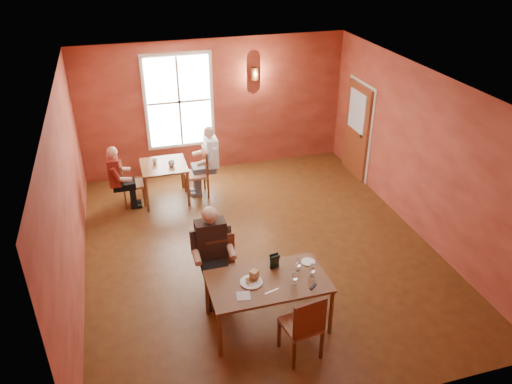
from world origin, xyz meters
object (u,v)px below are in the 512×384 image
object	(u,v)px
diner_main	(223,263)
diner_white	(197,165)
second_table	(165,182)
chair_empty	(301,323)
chair_diner_white	(196,173)
chair_diner_maroon	(133,183)
chair_diner_main	(223,273)
diner_maroon	(130,175)
main_table	(268,302)

from	to	relation	value
diner_main	diner_white	size ratio (longest dim) A/B	1.03
second_table	chair_empty	bearing A→B (deg)	-75.89
chair_diner_white	chair_diner_maroon	size ratio (longest dim) A/B	1.11
chair_diner_main	diner_maroon	world-z (taller)	diner_maroon
main_table	diner_maroon	xyz separation A→B (m)	(-1.62, 4.10, 0.26)
diner_main	chair_diner_maroon	xyz separation A→B (m)	(-1.09, 3.48, -0.27)
chair_diner_main	diner_white	size ratio (longest dim) A/B	0.75
diner_main	chair_diner_white	xyz separation A→B (m)	(0.21, 3.48, -0.22)
chair_diner_white	second_table	bearing A→B (deg)	90.00
chair_empty	chair_diner_white	world-z (taller)	chair_empty
diner_maroon	chair_diner_main	bearing A→B (deg)	18.05
chair_diner_main	diner_maroon	bearing A→B (deg)	-71.95
chair_diner_white	diner_maroon	xyz separation A→B (m)	(-1.33, 0.00, 0.13)
main_table	diner_maroon	bearing A→B (deg)	111.61
main_table	chair_empty	size ratio (longest dim) A/B	1.59
chair_empty	diner_maroon	bearing A→B (deg)	102.92
chair_diner_white	diner_maroon	size ratio (longest dim) A/B	0.80
diner_main	main_table	bearing A→B (deg)	128.88
chair_empty	diner_maroon	world-z (taller)	diner_maroon
second_table	diner_maroon	distance (m)	0.73
second_table	chair_diner_white	distance (m)	0.66
diner_maroon	second_table	bearing A→B (deg)	90.00
diner_main	chair_empty	size ratio (longest dim) A/B	1.42
main_table	second_table	bearing A→B (deg)	102.97
chair_diner_maroon	chair_empty	bearing A→B (deg)	21.21
chair_diner_white	chair_diner_main	bearing A→B (deg)	176.59
main_table	diner_white	size ratio (longest dim) A/B	1.16
chair_diner_main	diner_maroon	distance (m)	3.63
diner_main	chair_diner_maroon	bearing A→B (deg)	-72.54
chair_empty	second_table	distance (m)	4.91
chair_diner_main	diner_maroon	size ratio (longest dim) A/B	0.82
chair_empty	second_table	world-z (taller)	chair_empty
chair_empty	diner_white	distance (m)	4.79
main_table	diner_main	size ratio (longest dim) A/B	1.13
chair_empty	chair_diner_maroon	world-z (taller)	chair_empty
diner_main	chair_diner_white	distance (m)	3.49
chair_diner_main	diner_white	xyz separation A→B (m)	(0.24, 3.45, 0.18)
chair_diner_maroon	main_table	bearing A→B (deg)	21.25
diner_maroon	diner_white	bearing A→B (deg)	90.00
chair_empty	chair_diner_maroon	bearing A→B (deg)	102.60
chair_diner_main	diner_main	world-z (taller)	diner_main
diner_main	chair_diner_white	bearing A→B (deg)	-93.39
diner_maroon	chair_empty	bearing A→B (deg)	21.52
diner_maroon	diner_main	bearing A→B (deg)	17.90
diner_white	diner_main	bearing A→B (deg)	176.12
main_table	chair_diner_maroon	bearing A→B (deg)	111.25
chair_diner_main	chair_diner_maroon	size ratio (longest dim) A/B	1.14
main_table	chair_empty	xyz separation A→B (m)	(0.25, -0.66, 0.13)
main_table	chair_diner_white	world-z (taller)	chair_diner_white
diner_white	diner_maroon	distance (m)	1.36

